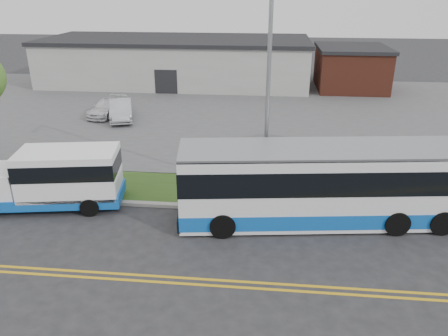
# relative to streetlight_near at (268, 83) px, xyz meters

# --- Properties ---
(ground) EXTENTS (140.00, 140.00, 0.00)m
(ground) POSITION_rel_streetlight_near_xyz_m (-3.00, -2.73, -5.23)
(ground) COLOR #28282B
(ground) RESTS_ON ground
(lane_line_north) EXTENTS (70.00, 0.12, 0.01)m
(lane_line_north) POSITION_rel_streetlight_near_xyz_m (-3.00, -6.58, -5.23)
(lane_line_north) COLOR gold
(lane_line_north) RESTS_ON ground
(lane_line_south) EXTENTS (70.00, 0.12, 0.01)m
(lane_line_south) POSITION_rel_streetlight_near_xyz_m (-3.00, -6.88, -5.23)
(lane_line_south) COLOR gold
(lane_line_south) RESTS_ON ground
(curb) EXTENTS (80.00, 0.30, 0.15)m
(curb) POSITION_rel_streetlight_near_xyz_m (-3.00, -1.63, -5.16)
(curb) COLOR #9E9B93
(curb) RESTS_ON ground
(verge) EXTENTS (80.00, 3.30, 0.10)m
(verge) POSITION_rel_streetlight_near_xyz_m (-3.00, 0.17, -5.18)
(verge) COLOR #374E1A
(verge) RESTS_ON ground
(parking_lot) EXTENTS (80.00, 25.00, 0.10)m
(parking_lot) POSITION_rel_streetlight_near_xyz_m (-3.00, 14.27, -5.18)
(parking_lot) COLOR #4C4C4F
(parking_lot) RESTS_ON ground
(commercial_building) EXTENTS (25.40, 10.40, 4.35)m
(commercial_building) POSITION_rel_streetlight_near_xyz_m (-9.00, 24.27, -3.05)
(commercial_building) COLOR #9E9E99
(commercial_building) RESTS_ON ground
(brick_wing) EXTENTS (6.30, 7.30, 3.90)m
(brick_wing) POSITION_rel_streetlight_near_xyz_m (7.50, 23.27, -3.27)
(brick_wing) COLOR brown
(brick_wing) RESTS_ON ground
(streetlight_near) EXTENTS (0.35, 1.53, 9.50)m
(streetlight_near) POSITION_rel_streetlight_near_xyz_m (0.00, 0.00, 0.00)
(streetlight_near) COLOR gray
(streetlight_near) RESTS_ON verge
(shuttle_bus) EXTENTS (6.98, 3.24, 2.58)m
(shuttle_bus) POSITION_rel_streetlight_near_xyz_m (-9.03, -2.02, -3.85)
(shuttle_bus) COLOR #1057B6
(shuttle_bus) RESTS_ON ground
(transit_bus) EXTENTS (11.79, 4.10, 3.20)m
(transit_bus) POSITION_rel_streetlight_near_xyz_m (2.33, -2.13, -3.61)
(transit_bus) COLOR white
(transit_bus) RESTS_ON ground
(parked_car_a) EXTENTS (2.81, 4.61, 1.43)m
(parked_car_a) POSITION_rel_streetlight_near_xyz_m (-10.43, 11.05, -4.42)
(parked_car_a) COLOR #AFB1B7
(parked_car_a) RESTS_ON parking_lot
(parked_car_b) EXTENTS (2.27, 4.29, 1.19)m
(parked_car_b) POSITION_rel_streetlight_near_xyz_m (-11.77, 11.96, -4.54)
(parked_car_b) COLOR silver
(parked_car_b) RESTS_ON parking_lot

